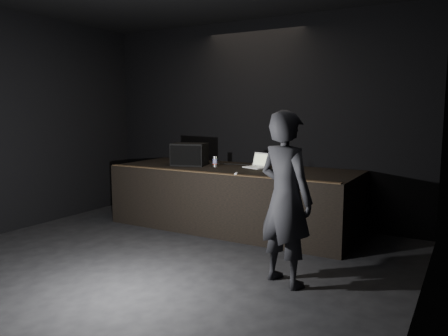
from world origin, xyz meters
TOP-DOWN VIEW (x-y plane):
  - ground at (0.00, 0.00)m, footprint 7.00×7.00m
  - room_walls at (0.00, 0.00)m, footprint 6.10×7.10m
  - stage_riser at (0.00, 2.73)m, footprint 4.00×1.50m
  - riser_lip at (0.00, 2.02)m, footprint 3.92×0.10m
  - stage_monitor at (-0.82, 2.65)m, footprint 0.65×0.54m
  - cable at (-0.36, 3.07)m, footprint 0.86×0.22m
  - laptop at (0.33, 2.96)m, footprint 0.43×0.40m
  - beer_can at (-0.34, 2.69)m, footprint 0.07×0.07m
  - plastic_cup at (0.93, 2.92)m, footprint 0.08×0.08m
  - wii_remote at (0.40, 2.08)m, footprint 0.08×0.15m
  - person at (1.63, 0.92)m, footprint 0.83×0.69m

SIDE VIEW (x-z plane):
  - ground at x=0.00m, z-range 0.00..0.00m
  - stage_riser at x=0.00m, z-range 0.00..1.00m
  - person at x=1.63m, z-range 0.00..1.94m
  - riser_lip at x=0.00m, z-range 1.00..1.01m
  - cable at x=-0.36m, z-range 1.00..1.02m
  - wii_remote at x=0.40m, z-range 1.00..1.03m
  - plastic_cup at x=0.93m, z-range 1.00..1.10m
  - laptop at x=0.33m, z-range 0.94..1.18m
  - beer_can at x=-0.34m, z-range 1.00..1.18m
  - stage_monitor at x=-0.82m, z-range 1.00..1.38m
  - room_walls at x=0.00m, z-range 0.26..3.78m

